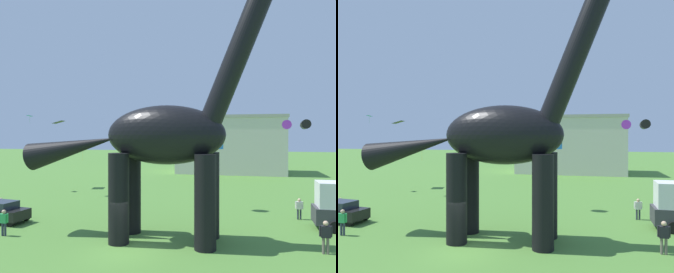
% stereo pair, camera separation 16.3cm
% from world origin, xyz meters
% --- Properties ---
extents(ground_plane, '(240.00, 240.00, 0.00)m').
position_xyz_m(ground_plane, '(0.00, 0.00, 0.00)').
color(ground_plane, '#4C7F33').
extents(dinosaur_sculpture, '(16.88, 3.58, 17.64)m').
position_xyz_m(dinosaur_sculpture, '(1.55, 2.49, 6.38)').
color(dinosaur_sculpture, black).
rests_on(dinosaur_sculpture, ground_plane).
extents(parked_sedan_left, '(4.39, 2.29, 1.55)m').
position_xyz_m(parked_sedan_left, '(-11.12, 4.05, 0.81)').
color(parked_sedan_left, black).
rests_on(parked_sedan_left, ground_plane).
extents(person_strolling_adult, '(0.39, 0.17, 1.04)m').
position_xyz_m(person_strolling_adult, '(-13.89, 7.66, 0.63)').
color(person_strolling_adult, '#2D3347').
rests_on(person_strolling_adult, ground_plane).
extents(person_watching_child, '(0.62, 0.27, 1.65)m').
position_xyz_m(person_watching_child, '(-8.53, 1.18, 1.00)').
color(person_watching_child, '#2D3347').
rests_on(person_watching_child, ground_plane).
extents(person_far_spectator, '(0.59, 0.26, 1.59)m').
position_xyz_m(person_far_spectator, '(10.34, 9.68, 0.96)').
color(person_far_spectator, '#2D3347').
rests_on(person_far_spectator, ground_plane).
extents(person_photographer, '(0.67, 0.29, 1.78)m').
position_xyz_m(person_photographer, '(10.56, 2.04, 1.08)').
color(person_photographer, '#6B6056').
rests_on(person_photographer, ground_plane).
extents(kite_drifting, '(1.52, 1.85, 0.36)m').
position_xyz_m(kite_drifting, '(-15.71, 20.10, 7.94)').
color(kite_drifting, black).
extents(kite_high_left, '(2.87, 3.27, 0.94)m').
position_xyz_m(kite_high_left, '(11.86, 18.75, 7.42)').
color(kite_high_left, black).
extents(kite_apex, '(0.95, 0.95, 1.01)m').
position_xyz_m(kite_apex, '(4.07, 11.76, 5.68)').
color(kite_apex, white).
extents(kite_near_low, '(0.93, 0.88, 0.92)m').
position_xyz_m(kite_near_low, '(-17.71, 17.22, 8.56)').
color(kite_near_low, '#287AE5').
extents(kite_far_left, '(1.63, 1.92, 2.14)m').
position_xyz_m(kite_far_left, '(-10.48, 15.89, 5.55)').
color(kite_far_left, pink).
extents(background_building_block, '(17.92, 10.02, 9.59)m').
position_xyz_m(background_building_block, '(4.00, 41.93, 4.80)').
color(background_building_block, beige).
rests_on(background_building_block, ground_plane).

